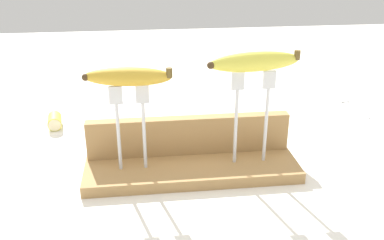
# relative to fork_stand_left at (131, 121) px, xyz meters

# --- Properties ---
(ground_plane) EXTENTS (3.00, 3.00, 0.00)m
(ground_plane) POSITION_rel_fork_stand_left_xyz_m (0.12, 0.00, -0.13)
(ground_plane) COLOR white
(wooden_board) EXTENTS (0.44, 0.13, 0.02)m
(wooden_board) POSITION_rel_fork_stand_left_xyz_m (0.12, 0.00, -0.12)
(wooden_board) COLOR #A87F4C
(wooden_board) RESTS_ON ground
(board_backstop) EXTENTS (0.43, 0.03, 0.08)m
(board_backstop) POSITION_rel_fork_stand_left_xyz_m (0.12, 0.06, -0.06)
(board_backstop) COLOR #A87F4C
(board_backstop) RESTS_ON wooden_board
(fork_stand_left) EXTENTS (0.08, 0.01, 0.18)m
(fork_stand_left) POSITION_rel_fork_stand_left_xyz_m (0.00, 0.00, 0.00)
(fork_stand_left) COLOR silver
(fork_stand_left) RESTS_ON wooden_board
(fork_stand_right) EXTENTS (0.09, 0.01, 0.20)m
(fork_stand_right) POSITION_rel_fork_stand_left_xyz_m (0.24, 0.00, 0.01)
(fork_stand_right) COLOR silver
(fork_stand_right) RESTS_ON wooden_board
(banana_raised_left) EXTENTS (0.17, 0.06, 0.04)m
(banana_raised_left) POSITION_rel_fork_stand_left_xyz_m (-0.00, 0.00, 0.09)
(banana_raised_left) COLOR gold
(banana_raised_left) RESTS_ON fork_stand_left
(banana_raised_right) EXTENTS (0.19, 0.06, 0.04)m
(banana_raised_right) POSITION_rel_fork_stand_left_xyz_m (0.24, -0.00, 0.11)
(banana_raised_right) COLOR #DBD147
(banana_raised_right) RESTS_ON fork_stand_right
(fork_fallen_near) EXTENTS (0.03, 0.16, 0.01)m
(fork_fallen_near) POSITION_rel_fork_stand_left_xyz_m (0.63, 0.34, -0.13)
(fork_fallen_near) COLOR silver
(fork_fallen_near) RESTS_ON ground
(banana_chunk_far) EXTENTS (0.04, 0.06, 0.03)m
(banana_chunk_far) POSITION_rel_fork_stand_left_xyz_m (-0.20, 0.29, -0.11)
(banana_chunk_far) COLOR #DBD147
(banana_chunk_far) RESTS_ON ground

